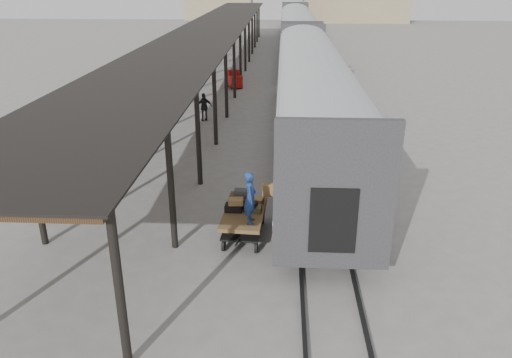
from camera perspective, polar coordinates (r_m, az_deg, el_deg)
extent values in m
plane|color=slate|center=(17.26, -3.48, -4.51)|extent=(160.00, 160.00, 0.00)
cube|color=silver|center=(23.89, 6.27, 9.71)|extent=(3.00, 24.00, 2.90)
cube|color=#28282B|center=(12.59, 8.91, -2.29)|extent=(3.04, 0.22, 3.50)
cube|color=black|center=(23.67, 2.61, 11.92)|extent=(0.04, 22.08, 0.65)
cube|color=black|center=(24.32, 6.10, 5.80)|extent=(2.55, 23.04, 0.50)
cube|color=silver|center=(49.57, 4.75, 16.32)|extent=(3.00, 24.00, 2.90)
cube|color=#28282B|center=(37.76, 5.19, 14.41)|extent=(3.04, 0.22, 3.50)
cube|color=black|center=(49.47, 2.94, 17.40)|extent=(0.04, 22.08, 0.65)
cube|color=black|center=(49.78, 4.68, 14.38)|extent=(2.55, 23.04, 0.50)
cube|color=silver|center=(75.47, 4.24, 18.41)|extent=(3.00, 24.00, 2.90)
cube|color=#28282B|center=(63.61, 4.42, 17.66)|extent=(3.04, 0.22, 3.50)
cube|color=black|center=(75.40, 3.04, 19.12)|extent=(0.04, 22.08, 0.65)
cube|color=black|center=(75.61, 4.21, 17.12)|extent=(2.55, 23.04, 0.50)
cube|color=black|center=(15.82, 3.18, 1.45)|extent=(0.50, 1.70, 2.00)
imported|color=white|center=(15.87, 3.17, 0.99)|extent=(0.72, 0.89, 1.72)
cube|color=olive|center=(15.97, 1.69, -1.23)|extent=(0.57, 0.25, 0.42)
cube|color=#422B19|center=(39.81, -4.79, 16.86)|extent=(4.60, 64.00, 0.18)
cube|color=black|center=(39.80, -4.79, 17.03)|extent=(4.90, 64.30, 0.06)
cylinder|color=black|center=(40.37, -7.67, 13.96)|extent=(0.20, 0.20, 4.00)
cylinder|color=black|center=(70.90, -3.06, 17.69)|extent=(0.20, 0.20, 4.00)
cylinder|color=black|center=(10.60, -15.41, -11.69)|extent=(0.20, 0.20, 4.00)
cylinder|color=black|center=(39.83, -1.68, 14.03)|extent=(0.20, 0.20, 4.00)
cylinder|color=black|center=(70.59, 0.42, 17.70)|extent=(0.20, 0.20, 4.00)
cube|color=black|center=(49.89, 3.80, 13.44)|extent=(0.10, 150.00, 0.12)
cube|color=black|center=(49.93, 5.50, 13.40)|extent=(0.10, 150.00, 0.12)
cube|color=tan|center=(98.12, -4.17, 19.56)|extent=(12.00, 8.00, 6.00)
cube|color=brown|center=(15.74, -1.38, -4.01)|extent=(1.40, 2.47, 0.12)
cube|color=black|center=(15.90, -1.37, -5.13)|extent=(1.29, 2.37, 0.06)
cylinder|color=black|center=(15.27, -3.73, -7.49)|extent=(0.11, 0.40, 0.40)
cylinder|color=black|center=(15.14, 0.03, -7.73)|extent=(0.11, 0.40, 0.40)
cylinder|color=black|center=(16.92, -2.60, -4.31)|extent=(0.11, 0.40, 0.40)
cylinder|color=black|center=(16.80, 0.78, -4.49)|extent=(0.11, 0.40, 0.40)
cube|color=#363638|center=(16.17, -2.05, -2.60)|extent=(0.66, 0.47, 0.22)
cube|color=olive|center=(16.29, -0.08, -2.44)|extent=(0.60, 0.48, 0.19)
cube|color=black|center=(15.77, -2.58, -3.30)|extent=(0.55, 0.40, 0.22)
cube|color=#444429|center=(15.72, -0.31, -3.43)|extent=(0.54, 0.41, 0.18)
cube|color=#49301D|center=(16.02, -2.03, -2.03)|extent=(0.56, 0.43, 0.19)
cube|color=olive|center=(15.66, -2.31, -2.57)|extent=(0.49, 0.36, 0.19)
cube|color=#363638|center=(15.93, -1.75, -1.47)|extent=(0.43, 0.32, 0.15)
cube|color=black|center=(15.66, -0.64, -2.89)|extent=(0.46, 0.39, 0.14)
cube|color=maroon|center=(37.42, -2.47, 11.16)|extent=(1.29, 1.61, 0.84)
cube|color=maroon|center=(37.67, -2.64, 12.10)|extent=(0.94, 0.81, 0.33)
cylinder|color=black|center=(36.90, -2.80, 10.45)|extent=(0.23, 0.35, 0.34)
cylinder|color=black|center=(37.11, -1.67, 10.53)|extent=(0.23, 0.35, 0.34)
cylinder|color=black|center=(37.87, -3.23, 10.75)|extent=(0.23, 0.35, 0.34)
cylinder|color=black|center=(38.07, -2.13, 10.83)|extent=(0.23, 0.35, 0.34)
imported|color=navy|center=(14.77, -0.64, -2.13)|extent=(0.39, 0.59, 1.62)
imported|color=black|center=(28.76, -5.93, 8.19)|extent=(1.01, 0.72, 1.58)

